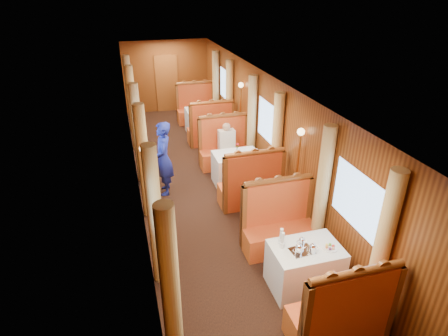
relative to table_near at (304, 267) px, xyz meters
name	(u,v)px	position (x,y,z in m)	size (l,w,h in m)	color
floor	(206,187)	(-0.75, 3.50, -0.38)	(3.00, 12.00, 0.01)	black
ceiling	(203,80)	(-0.75, 3.50, 2.12)	(3.00, 12.00, 0.01)	silver
wall_far	(166,76)	(-0.75, 9.50, 0.88)	(3.00, 2.50, 0.01)	brown
wall_left	(135,144)	(-2.25, 3.50, 0.88)	(12.00, 2.50, 0.01)	brown
wall_right	(268,130)	(0.75, 3.50, 0.88)	(12.00, 2.50, 0.01)	brown
doorway_far	(167,84)	(-0.75, 9.47, 0.62)	(0.80, 0.04, 2.00)	brown
table_near	(304,267)	(0.00, 0.00, 0.00)	(1.05, 0.72, 0.75)	white
banquette_near_fwd	(340,316)	(0.00, -1.01, 0.05)	(1.30, 0.55, 1.34)	#B32313
banquette_near_aft	(278,227)	(0.00, 1.01, 0.05)	(1.30, 0.55, 1.34)	#B32313
table_mid	(236,169)	(0.00, 3.50, 0.00)	(1.05, 0.72, 0.75)	white
banquette_mid_fwd	(251,187)	(0.00, 2.49, 0.05)	(1.30, 0.55, 1.34)	#B32313
banquette_mid_aft	(225,150)	(0.00, 4.51, 0.05)	(1.30, 0.55, 1.34)	#B32313
table_far	(203,120)	(0.00, 7.00, 0.00)	(1.05, 0.72, 0.75)	white
banquette_far_fwd	(211,130)	(0.00, 5.99, 0.05)	(1.30, 0.55, 1.34)	#B32313
banquette_far_aft	(196,109)	(0.00, 8.01, 0.05)	(1.30, 0.55, 1.34)	#B32313
tea_tray	(302,251)	(-0.11, -0.06, 0.38)	(0.34, 0.26, 0.01)	silver
teapot_left	(299,250)	(-0.19, -0.10, 0.44)	(0.17, 0.13, 0.14)	silver
teapot_right	(312,250)	(0.02, -0.13, 0.44)	(0.16, 0.12, 0.13)	silver
teapot_back	(302,243)	(-0.06, 0.06, 0.43)	(0.14, 0.11, 0.12)	silver
fruit_plate	(330,247)	(0.32, -0.11, 0.39)	(0.22, 0.22, 0.05)	white
cup_inboard	(282,242)	(-0.36, 0.11, 0.48)	(0.08, 0.08, 0.26)	white
cup_outboard	(281,237)	(-0.33, 0.21, 0.48)	(0.08, 0.08, 0.26)	white
rose_vase_mid	(237,147)	(0.02, 3.52, 0.55)	(0.06, 0.06, 0.36)	silver
rose_vase_far	(203,103)	(0.00, 7.00, 0.55)	(0.06, 0.06, 0.36)	silver
window_left_near	(152,234)	(-2.24, 0.00, 1.07)	(1.20, 0.90, 0.01)	#83ADE1
curtain_left_near_a	(171,293)	(-2.13, -0.78, 0.80)	(0.22, 0.22, 2.35)	tan
curtain_left_near_b	(155,217)	(-2.13, 0.78, 0.80)	(0.22, 0.22, 2.35)	tan
window_right_near	(357,201)	(0.74, 0.00, 1.07)	(1.20, 0.90, 0.01)	#83ADE1
curtain_right_near_a	(381,250)	(0.63, -0.78, 0.80)	(0.22, 0.22, 2.35)	tan
curtain_right_near_b	(322,192)	(0.63, 0.78, 0.80)	(0.22, 0.22, 2.35)	tan
window_left_mid	(134,135)	(-2.24, 3.50, 1.07)	(1.20, 0.90, 0.01)	#83ADE1
curtain_left_mid_a	(144,163)	(-2.13, 2.72, 0.80)	(0.22, 0.22, 2.35)	tan
curtain_left_mid_b	(138,134)	(-2.13, 4.28, 0.80)	(0.22, 0.22, 2.35)	tan
window_right_mid	(268,122)	(0.74, 3.50, 1.07)	(1.20, 0.90, 0.01)	#83ADE1
curtain_right_mid_a	(276,147)	(0.63, 2.72, 0.80)	(0.22, 0.22, 2.35)	tan
curtain_right_mid_b	(252,123)	(0.63, 4.28, 0.80)	(0.22, 0.22, 2.35)	tan
window_left_far	(126,92)	(-2.24, 7.00, 1.07)	(1.20, 0.90, 0.01)	#83ADE1
curtain_left_far_a	(133,109)	(-2.13, 6.22, 0.80)	(0.22, 0.22, 2.35)	tan
curtain_left_far_b	(130,94)	(-2.13, 7.78, 0.80)	(0.22, 0.22, 2.35)	tan
window_right_far	(226,85)	(0.74, 7.00, 1.07)	(1.20, 0.90, 0.01)	#83ADE1
curtain_right_far_a	(229,101)	(0.63, 6.22, 0.80)	(0.22, 0.22, 2.35)	tan
curtain_right_far_b	(216,88)	(0.63, 7.78, 0.80)	(0.22, 0.22, 2.35)	tan
sconce_left_fore	(147,176)	(-2.15, 1.75, 1.01)	(0.14, 0.14, 1.95)	#BF8C3F
sconce_right_fore	(299,157)	(0.65, 1.75, 1.01)	(0.14, 0.14, 1.95)	#BF8C3F
sconce_left_aft	(134,112)	(-2.15, 5.25, 1.01)	(0.14, 0.14, 1.95)	#BF8C3F
sconce_right_aft	(241,103)	(0.65, 5.25, 1.01)	(0.14, 0.14, 1.95)	#BF8C3F
steward	(164,159)	(-1.67, 3.52, 0.46)	(0.61, 0.40, 1.67)	navy
passenger	(227,141)	(0.00, 4.31, 0.37)	(0.40, 0.44, 0.76)	beige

